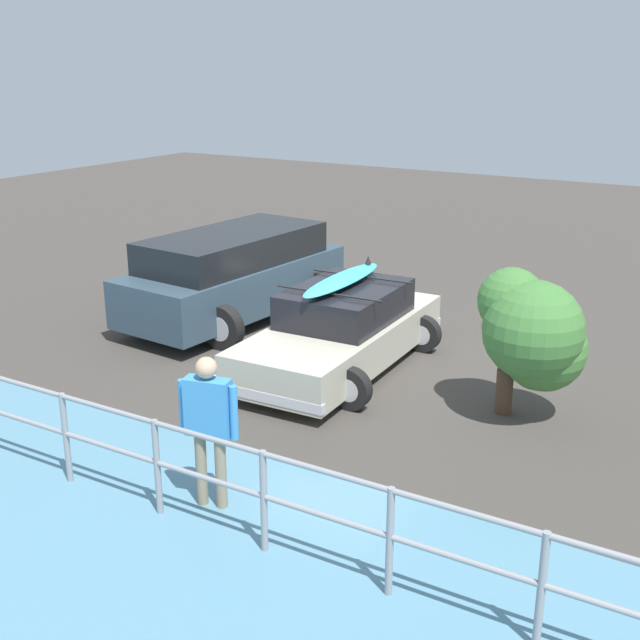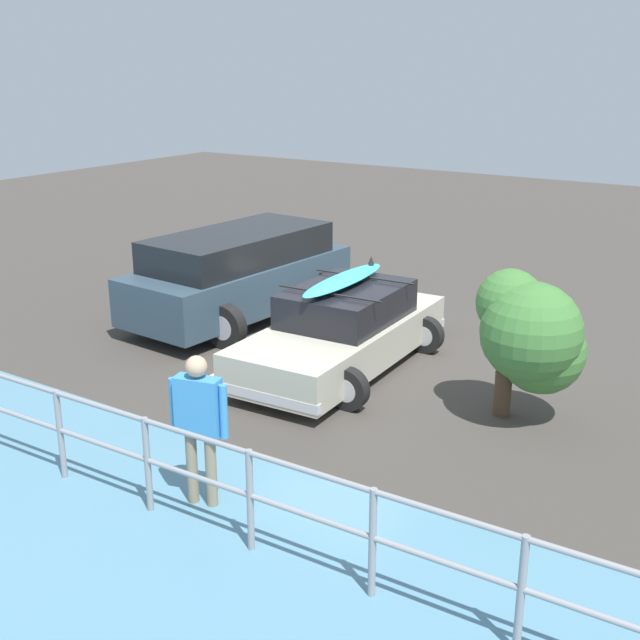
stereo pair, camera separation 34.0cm
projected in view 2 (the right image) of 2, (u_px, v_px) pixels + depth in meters
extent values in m
cube|color=#423D38|center=(338.00, 361.00, 12.89)|extent=(44.00, 44.00, 0.02)
cube|color=silver|center=(267.00, 350.00, 13.34)|extent=(0.12, 3.64, 0.00)
cube|color=#B7B29E|center=(341.00, 340.00, 12.44)|extent=(1.85, 4.32, 0.58)
cube|color=black|center=(347.00, 303.00, 12.41)|extent=(1.55, 2.10, 0.52)
cube|color=silver|center=(265.00, 396.00, 10.79)|extent=(1.70, 0.17, 0.14)
cube|color=silver|center=(398.00, 315.00, 14.20)|extent=(1.70, 0.17, 0.14)
cylinder|color=black|center=(348.00, 389.00, 11.00)|extent=(0.60, 0.18, 0.60)
cylinder|color=#B7B7BC|center=(348.00, 389.00, 11.00)|extent=(0.33, 0.19, 0.33)
cylinder|color=black|center=(247.00, 366.00, 11.83)|extent=(0.60, 0.18, 0.60)
cylinder|color=#B7B7BC|center=(247.00, 366.00, 11.83)|extent=(0.33, 0.19, 0.33)
cylinder|color=black|center=(425.00, 335.00, 13.15)|extent=(0.60, 0.18, 0.60)
cylinder|color=#B7B7BC|center=(425.00, 335.00, 13.15)|extent=(0.33, 0.19, 0.33)
cylinder|color=black|center=(335.00, 319.00, 13.98)|extent=(0.60, 0.18, 0.60)
cylinder|color=#B7B7BC|center=(335.00, 319.00, 13.98)|extent=(0.33, 0.19, 0.33)
cylinder|color=black|center=(329.00, 294.00, 11.86)|extent=(1.75, 0.11, 0.03)
cylinder|color=black|center=(364.00, 277.00, 12.78)|extent=(1.75, 0.11, 0.03)
ellipsoid|color=#33B7D6|center=(344.00, 280.00, 12.38)|extent=(0.58, 2.33, 0.09)
cone|color=black|center=(371.00, 260.00, 13.10)|extent=(0.10, 0.10, 0.14)
cube|color=#334756|center=(240.00, 284.00, 14.79)|extent=(2.12, 4.64, 0.84)
cube|color=black|center=(238.00, 247.00, 14.57)|extent=(1.91, 3.64, 0.56)
cylinder|color=black|center=(317.00, 255.00, 16.55)|extent=(0.69, 0.23, 0.68)
cylinder|color=black|center=(226.00, 327.00, 13.32)|extent=(0.76, 0.22, 0.76)
cylinder|color=#B7B7BC|center=(226.00, 327.00, 13.32)|extent=(0.42, 0.23, 0.42)
cylinder|color=black|center=(151.00, 307.00, 14.38)|extent=(0.76, 0.22, 0.76)
cylinder|color=#B7B7BC|center=(151.00, 307.00, 14.38)|extent=(0.42, 0.23, 0.42)
cylinder|color=black|center=(324.00, 291.00, 15.38)|extent=(0.76, 0.22, 0.76)
cylinder|color=#B7B7BC|center=(324.00, 291.00, 15.38)|extent=(0.42, 0.23, 0.42)
cylinder|color=black|center=(252.00, 276.00, 16.44)|extent=(0.76, 0.22, 0.76)
cylinder|color=#B7B7BC|center=(252.00, 276.00, 16.44)|extent=(0.42, 0.23, 0.42)
cylinder|color=gray|center=(211.00, 470.00, 8.58)|extent=(0.12, 0.12, 0.84)
cylinder|color=gray|center=(192.00, 467.00, 8.65)|extent=(0.12, 0.12, 0.84)
cube|color=#3D8ED1|center=(198.00, 406.00, 8.39)|extent=(0.52, 0.31, 0.63)
sphere|color=#D6A884|center=(196.00, 366.00, 8.25)|extent=(0.23, 0.23, 0.23)
cylinder|color=#3D8ED1|center=(224.00, 412.00, 8.31)|extent=(0.09, 0.09, 0.60)
cylinder|color=#3D8ED1|center=(174.00, 404.00, 8.48)|extent=(0.09, 0.09, 0.60)
cylinder|color=gray|center=(521.00, 595.00, 6.39)|extent=(0.07, 0.07, 1.08)
cylinder|color=gray|center=(372.00, 543.00, 7.08)|extent=(0.07, 0.07, 1.08)
cylinder|color=gray|center=(250.00, 500.00, 7.76)|extent=(0.07, 0.07, 1.08)
cylinder|color=gray|center=(148.00, 465.00, 8.44)|extent=(0.07, 0.07, 1.08)
cylinder|color=gray|center=(60.00, 434.00, 9.12)|extent=(0.07, 0.07, 1.08)
cylinder|color=gray|center=(194.00, 436.00, 7.94)|extent=(9.44, 0.22, 0.06)
cylinder|color=gray|center=(196.00, 477.00, 8.08)|extent=(9.44, 0.22, 0.06)
cylinder|color=#4C3828|center=(503.00, 393.00, 10.82)|extent=(0.23, 0.23, 0.62)
sphere|color=#427A38|center=(531.00, 332.00, 10.23)|extent=(1.31, 1.31, 1.31)
sphere|color=#427A38|center=(542.00, 351.00, 10.42)|extent=(1.13, 1.13, 1.13)
sphere|color=#427A38|center=(510.00, 303.00, 10.43)|extent=(0.89, 0.89, 0.89)
sphere|color=#427A38|center=(514.00, 318.00, 10.67)|extent=(0.84, 0.84, 0.84)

